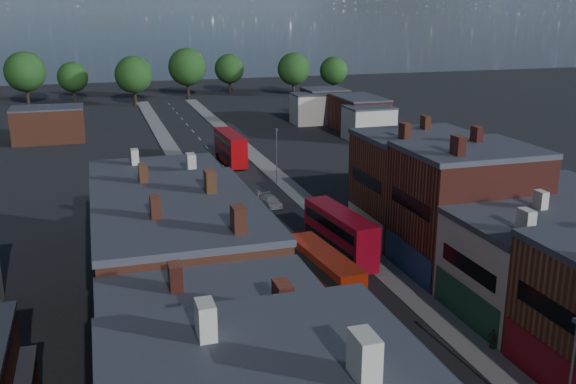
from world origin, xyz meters
TOP-DOWN VIEW (x-y plane):
  - pavement_west at (-6.50, 50.00)m, footprint 3.00×200.00m
  - pavement_east at (6.50, 50.00)m, footprint 3.00×200.00m
  - lamp_post_1 at (5.20, 0.00)m, footprint 0.25×0.70m
  - lamp_post_2 at (-5.20, 30.00)m, footprint 0.25×0.70m
  - lamp_post_3 at (5.20, 60.00)m, footprint 0.25×0.70m
  - bus_0 at (-1.50, 21.95)m, footprint 3.49×10.85m
  - bus_1 at (3.50, 31.03)m, footprint 3.83×11.69m
  - bus_2 at (1.50, 74.20)m, footprint 3.25×11.83m
  - car_2 at (-2.77, 37.98)m, footprint 2.54×4.85m
  - car_3 at (1.58, 50.18)m, footprint 2.36×4.73m
  - ped_3 at (7.66, 10.62)m, footprint 0.60×0.99m

SIDE VIEW (x-z plane):
  - pavement_west at x=-6.50m, z-range 0.00..0.12m
  - pavement_east at x=6.50m, z-range 0.00..0.12m
  - car_2 at x=-2.77m, z-range 0.00..1.30m
  - car_3 at x=1.58m, z-range 0.00..1.32m
  - ped_3 at x=7.66m, z-range 0.12..1.69m
  - bus_0 at x=-1.50m, z-range 0.18..4.79m
  - bus_1 at x=3.50m, z-range 0.20..5.15m
  - bus_2 at x=1.50m, z-range 0.20..5.28m
  - lamp_post_1 at x=5.20m, z-range 0.64..8.77m
  - lamp_post_2 at x=-5.20m, z-range 0.64..8.77m
  - lamp_post_3 at x=5.20m, z-range 0.64..8.77m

